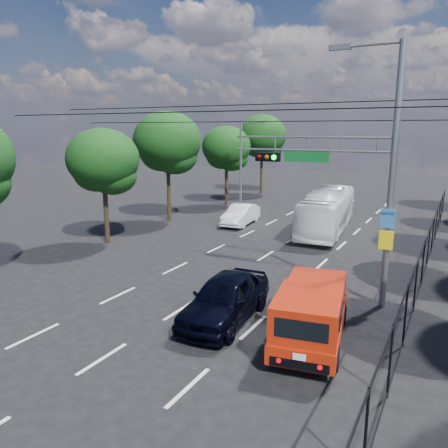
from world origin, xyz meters
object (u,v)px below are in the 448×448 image
Objects in this scene: white_bus at (327,211)px; white_van at (241,215)px; red_pickup at (312,311)px; navy_hatchback at (225,298)px; signal_mast at (358,166)px.

white_bus is 2.28× the size of white_van.
red_pickup reaches higher than navy_hatchback.
signal_mast is 12.49m from white_bus.
red_pickup is at bearing -6.30° from navy_hatchback.
navy_hatchback is at bearing -130.89° from signal_mast.
white_van is (-5.85, -0.83, -0.64)m from white_bus.
navy_hatchback is 15.66m from white_van.
red_pickup is at bearing -82.23° from white_bus.
white_van is at bearing 133.89° from signal_mast.
red_pickup is 1.28× the size of white_van.
signal_mast reaches higher than white_bus.
red_pickup reaches higher than white_van.
signal_mast is 1.77× the size of red_pickup.
white_bus is (-3.80, 15.20, 0.32)m from red_pickup.
signal_mast is 15.01m from white_van.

